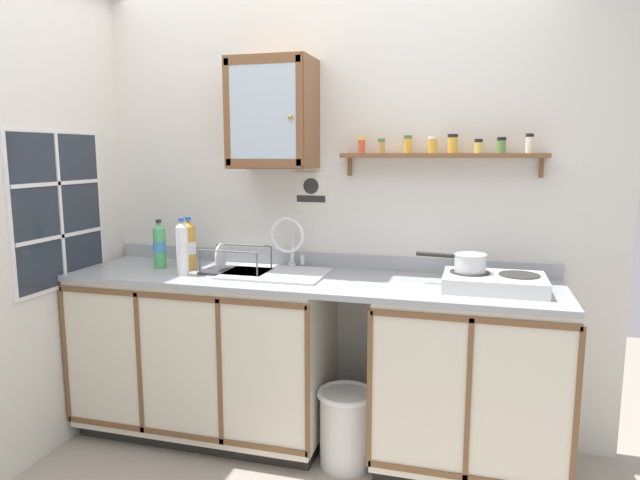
# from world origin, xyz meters

# --- Properties ---
(floor) EXTENTS (5.64, 5.64, 0.00)m
(floor) POSITION_xyz_m (0.00, 0.00, 0.00)
(floor) COLOR #9E9384
(floor) RESTS_ON ground
(back_wall) EXTENTS (3.24, 0.07, 2.64)m
(back_wall) POSITION_xyz_m (0.00, 0.63, 1.33)
(back_wall) COLOR silver
(back_wall) RESTS_ON ground
(side_wall_left) EXTENTS (0.05, 3.41, 2.64)m
(side_wall_left) POSITION_xyz_m (-1.34, -0.30, 1.32)
(side_wall_left) COLOR silver
(side_wall_left) RESTS_ON ground
(lower_cabinet_run) EXTENTS (1.42, 0.63, 0.92)m
(lower_cabinet_run) POSITION_xyz_m (-0.60, 0.30, 0.46)
(lower_cabinet_run) COLOR black
(lower_cabinet_run) RESTS_ON ground
(lower_cabinet_run_right) EXTENTS (0.92, 0.63, 0.92)m
(lower_cabinet_run_right) POSITION_xyz_m (0.85, 0.30, 0.46)
(lower_cabinet_run_right) COLOR black
(lower_cabinet_run_right) RESTS_ON ground
(countertop) EXTENTS (2.60, 0.65, 0.03)m
(countertop) POSITION_xyz_m (0.00, 0.30, 0.94)
(countertop) COLOR #9EA3A8
(countertop) RESTS_ON lower_cabinet_run
(backsplash) EXTENTS (2.60, 0.02, 0.08)m
(backsplash) POSITION_xyz_m (0.00, 0.60, 0.99)
(backsplash) COLOR #9EA3A8
(backsplash) RESTS_ON countertop
(sink) EXTENTS (0.55, 0.45, 0.44)m
(sink) POSITION_xyz_m (-0.18, 0.34, 0.93)
(sink) COLOR silver
(sink) RESTS_ON countertop
(hot_plate_stove) EXTENTS (0.48, 0.34, 0.08)m
(hot_plate_stove) POSITION_xyz_m (0.95, 0.28, 0.99)
(hot_plate_stove) COLOR silver
(hot_plate_stove) RESTS_ON countertop
(saucepan) EXTENTS (0.35, 0.16, 0.09)m
(saucepan) POSITION_xyz_m (0.82, 0.31, 1.08)
(saucepan) COLOR silver
(saucepan) RESTS_ON hot_plate_stove
(bottle_juice_amber_0) EXTENTS (0.08, 0.08, 0.30)m
(bottle_juice_amber_0) POSITION_xyz_m (-0.70, 0.32, 1.09)
(bottle_juice_amber_0) COLOR gold
(bottle_juice_amber_0) RESTS_ON countertop
(bottle_water_clear_1) EXTENTS (0.07, 0.07, 0.23)m
(bottle_water_clear_1) POSITION_xyz_m (-0.76, 0.41, 1.05)
(bottle_water_clear_1) COLOR silver
(bottle_water_clear_1) RESTS_ON countertop
(bottle_opaque_white_2) EXTENTS (0.06, 0.06, 0.31)m
(bottle_opaque_white_2) POSITION_xyz_m (-0.66, 0.18, 1.10)
(bottle_opaque_white_2) COLOR white
(bottle_opaque_white_2) RESTS_ON countertop
(bottle_soda_green_3) EXTENTS (0.07, 0.07, 0.28)m
(bottle_soda_green_3) POSITION_xyz_m (-0.88, 0.31, 1.08)
(bottle_soda_green_3) COLOR #4CB266
(bottle_soda_green_3) RESTS_ON countertop
(dish_rack) EXTENTS (0.36, 0.23, 0.16)m
(dish_rack) POSITION_xyz_m (-0.42, 0.31, 0.97)
(dish_rack) COLOR #333338
(dish_rack) RESTS_ON countertop
(wall_cabinet) EXTENTS (0.45, 0.33, 0.59)m
(wall_cabinet) POSITION_xyz_m (-0.24, 0.45, 1.81)
(wall_cabinet) COLOR brown
(spice_shelf) EXTENTS (1.06, 0.14, 0.22)m
(spice_shelf) POSITION_xyz_m (0.66, 0.54, 1.60)
(spice_shelf) COLOR brown
(warning_sign) EXTENTS (0.20, 0.01, 0.21)m
(warning_sign) POSITION_xyz_m (-0.07, 0.60, 1.39)
(warning_sign) COLOR silver
(window) EXTENTS (0.03, 0.69, 0.85)m
(window) POSITION_xyz_m (-1.31, 0.03, 1.30)
(window) COLOR #262D38
(trash_bin) EXTENTS (0.30, 0.30, 0.40)m
(trash_bin) POSITION_xyz_m (0.25, 0.17, 0.21)
(trash_bin) COLOR silver
(trash_bin) RESTS_ON ground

